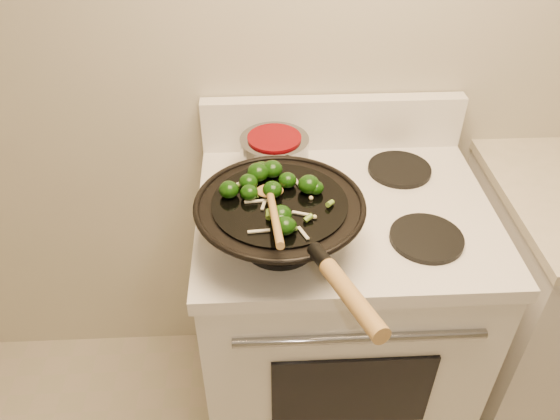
{
  "coord_description": "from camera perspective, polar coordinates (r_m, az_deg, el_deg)",
  "views": [
    {
      "loc": [
        -0.5,
        0.04,
        1.81
      ],
      "look_at": [
        -0.45,
        1.02,
        1.03
      ],
      "focal_mm": 35.0,
      "sensor_mm": 36.0,
      "label": 1
    }
  ],
  "objects": [
    {
      "name": "stove",
      "position": [
        1.77,
        5.66,
        -10.96
      ],
      "size": [
        0.78,
        0.67,
        1.08
      ],
      "color": "white",
      "rests_on": "ground"
    },
    {
      "name": "wok",
      "position": [
        1.27,
        0.05,
        -1.16
      ],
      "size": [
        0.4,
        0.64,
        0.19
      ],
      "color": "black",
      "rests_on": "stove"
    },
    {
      "name": "stirfry",
      "position": [
        1.25,
        -0.72,
        2.06
      ],
      "size": [
        0.26,
        0.27,
        0.05
      ],
      "color": "black",
      "rests_on": "wok"
    },
    {
      "name": "wooden_spoon",
      "position": [
        1.19,
        -0.82,
        0.58
      ],
      "size": [
        0.07,
        0.3,
        0.09
      ],
      "color": "#A87D42",
      "rests_on": "wok"
    },
    {
      "name": "saucepan",
      "position": [
        1.52,
        -0.56,
        5.81
      ],
      "size": [
        0.19,
        0.3,
        0.11
      ],
      "color": "gray",
      "rests_on": "stove"
    }
  ]
}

